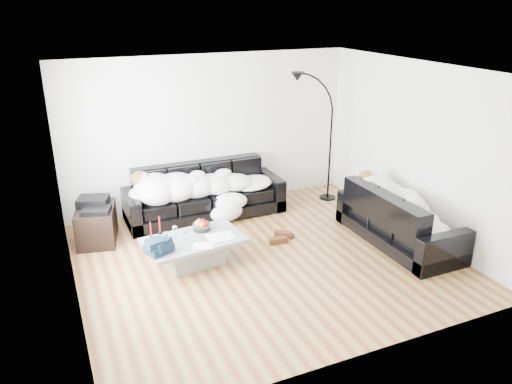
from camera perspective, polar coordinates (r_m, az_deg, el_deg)
name	(u,v)px	position (r m, az deg, el deg)	size (l,w,h in m)	color
ground	(265,259)	(7.08, 0.98, -7.62)	(5.00, 5.00, 0.00)	brown
wall_back	(210,132)	(8.57, -5.29, 6.82)	(5.00, 0.02, 2.60)	silver
wall_left	(64,200)	(6.02, -21.13, -0.84)	(0.02, 4.50, 2.60)	silver
wall_right	(416,150)	(7.89, 17.85, 4.63)	(0.02, 4.50, 2.60)	silver
ceiling	(266,70)	(6.26, 1.14, 13.74)	(5.00, 5.00, 0.00)	white
sofa_back	(205,192)	(8.32, -5.90, 0.02)	(2.61, 0.90, 0.85)	black
sofa_right	(400,217)	(7.66, 16.09, -2.75)	(2.04, 0.88, 0.83)	black
sleeper_back	(205,181)	(8.20, -5.84, 1.31)	(2.20, 0.76, 0.44)	white
sleeper_right	(401,203)	(7.57, 16.25, -1.22)	(1.75, 0.74, 0.43)	white
teal_cushion	(372,184)	(7.96, 13.14, 0.86)	(0.36, 0.30, 0.20)	#0F6B4D
coffee_table	(195,251)	(6.91, -7.02, -6.74)	(1.33, 0.77, 0.39)	#939699
fruit_bowl	(201,225)	(7.03, -6.25, -3.76)	(0.25, 0.25, 0.15)	white
wine_glass_a	(175,231)	(6.87, -9.25, -4.45)	(0.07, 0.07, 0.17)	white
wine_glass_b	(166,237)	(6.72, -10.28, -5.13)	(0.07, 0.07, 0.17)	white
wine_glass_c	(186,234)	(6.76, -8.03, -4.83)	(0.07, 0.07, 0.17)	white
candle_left	(151,230)	(6.89, -11.93, -4.28)	(0.04, 0.04, 0.23)	maroon
candle_right	(160,225)	(6.97, -10.96, -3.76)	(0.05, 0.05, 0.26)	maroon
newspaper_a	(221,237)	(6.83, -4.07, -5.10)	(0.37, 0.28, 0.01)	silver
newspaper_b	(203,246)	(6.61, -6.05, -6.11)	(0.27, 0.19, 0.01)	silver
navy_jacket	(157,242)	(6.43, -11.22, -5.65)	(0.34, 0.29, 0.17)	black
shoes	(280,237)	(7.57, 2.80, -5.21)	(0.45, 0.33, 0.10)	#472311
av_cabinet	(97,224)	(7.83, -17.76, -3.55)	(0.54, 0.78, 0.54)	black
stereo	(94,204)	(7.70, -18.03, -1.28)	(0.44, 0.34, 0.13)	black
floor_lamp	(330,144)	(8.93, 8.50, 5.40)	(0.74, 0.30, 2.04)	black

